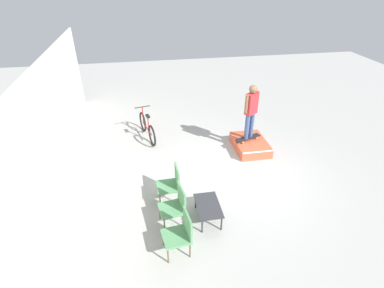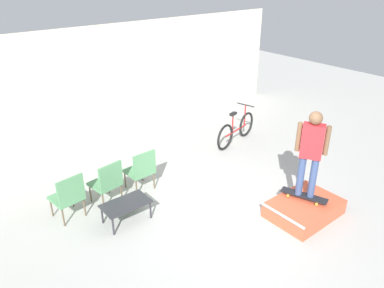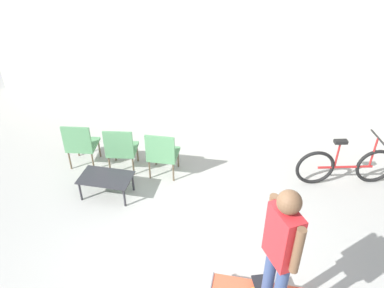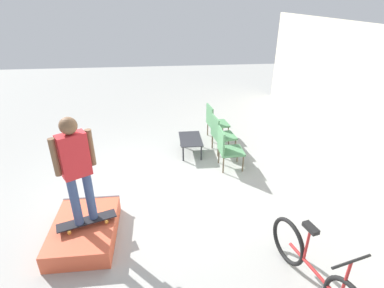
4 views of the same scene
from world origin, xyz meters
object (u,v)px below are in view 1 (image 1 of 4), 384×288
at_px(patio_chair_left, 181,232).
at_px(patio_chair_center, 176,205).
at_px(skateboard_on_ramp, 248,138).
at_px(skate_ramp_box, 250,145).
at_px(coffee_table, 208,207).
at_px(patio_chair_right, 171,183).
at_px(bicycle, 147,128).
at_px(person_skater, 251,108).

bearing_deg(patio_chair_left, patio_chair_center, 172.59).
bearing_deg(skateboard_on_ramp, skate_ramp_box, -54.98).
distance_m(coffee_table, patio_chair_center, 0.75).
bearing_deg(patio_chair_right, patio_chair_center, -1.94).
distance_m(skateboard_on_ramp, patio_chair_left, 4.42).
height_order(patio_chair_left, patio_chair_right, same).
bearing_deg(patio_chair_center, coffee_table, 80.25).
xyz_separation_m(coffee_table, patio_chair_right, (0.79, 0.73, 0.17)).
bearing_deg(bicycle, skate_ramp_box, -126.16).
distance_m(coffee_table, patio_chair_right, 1.09).
height_order(patio_chair_left, bicycle, bicycle).
bearing_deg(skateboard_on_ramp, patio_chair_left, -145.97).
height_order(patio_chair_right, bicycle, bicycle).
height_order(patio_chair_center, patio_chair_right, same).
bearing_deg(skateboard_on_ramp, bicycle, 138.37).
xyz_separation_m(skate_ramp_box, patio_chair_left, (-3.50, 2.70, 0.36)).
distance_m(skateboard_on_ramp, bicycle, 3.30).
xyz_separation_m(skate_ramp_box, bicycle, (1.29, 3.13, 0.22)).
xyz_separation_m(skate_ramp_box, skateboard_on_ramp, (0.05, 0.08, 0.23)).
bearing_deg(coffee_table, patio_chair_right, 42.47).
bearing_deg(patio_chair_center, bicycle, 177.66).
bearing_deg(bicycle, patio_chair_right, 174.00).
bearing_deg(patio_chair_right, patio_chair_left, -1.90).
height_order(person_skater, patio_chair_center, person_skater).
distance_m(skate_ramp_box, patio_chair_center, 3.84).
distance_m(skateboard_on_ramp, patio_chair_center, 3.81).
height_order(person_skater, patio_chair_left, person_skater).
bearing_deg(patio_chair_right, bicycle, -174.09).
distance_m(person_skater, coffee_table, 3.52).
xyz_separation_m(person_skater, coffee_table, (-2.78, 1.89, -1.04)).
height_order(skate_ramp_box, patio_chair_left, patio_chair_left).
distance_m(patio_chair_right, bicycle, 3.25).
distance_m(person_skater, patio_chair_right, 3.40).
xyz_separation_m(skateboard_on_ramp, patio_chair_left, (-3.56, 2.62, 0.13)).
relative_size(skate_ramp_box, patio_chair_left, 1.47).
height_order(coffee_table, patio_chair_left, patio_chair_left).
height_order(skate_ramp_box, person_skater, person_skater).
bearing_deg(person_skater, patio_chair_right, -174.00).
bearing_deg(bicycle, patio_chair_left, 171.46).
xyz_separation_m(skateboard_on_ramp, coffee_table, (-2.78, 1.89, -0.04)).
xyz_separation_m(patio_chair_right, bicycle, (3.22, 0.44, -0.14)).
distance_m(coffee_table, bicycle, 4.18).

